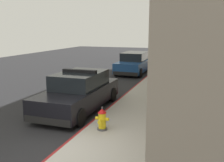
{
  "coord_description": "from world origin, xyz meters",
  "views": [
    {
      "loc": [
        3.47,
        -5.59,
        3.33
      ],
      "look_at": [
        -0.35,
        5.34,
        1.0
      ],
      "focal_mm": 41.9,
      "sensor_mm": 36.0,
      "label": 1
    }
  ],
  "objects_px": {
    "parked_car_silver_ahead": "(134,63)",
    "fire_hydrant": "(102,119)",
    "parked_car_dark_far": "(159,52)",
    "police_cruiser": "(79,92)",
    "street_tree": "(171,23)"
  },
  "relations": [
    {
      "from": "parked_car_silver_ahead",
      "to": "parked_car_dark_far",
      "type": "height_order",
      "value": "same"
    },
    {
      "from": "police_cruiser",
      "to": "street_tree",
      "type": "relative_size",
      "value": 1.01
    },
    {
      "from": "parked_car_dark_far",
      "to": "street_tree",
      "type": "relative_size",
      "value": 1.01
    },
    {
      "from": "fire_hydrant",
      "to": "street_tree",
      "type": "distance_m",
      "value": 9.22
    },
    {
      "from": "parked_car_dark_far",
      "to": "fire_hydrant",
      "type": "height_order",
      "value": "parked_car_dark_far"
    },
    {
      "from": "parked_car_dark_far",
      "to": "fire_hydrant",
      "type": "relative_size",
      "value": 6.37
    },
    {
      "from": "fire_hydrant",
      "to": "street_tree",
      "type": "height_order",
      "value": "street_tree"
    },
    {
      "from": "police_cruiser",
      "to": "parked_car_dark_far",
      "type": "height_order",
      "value": "police_cruiser"
    },
    {
      "from": "parked_car_dark_far",
      "to": "street_tree",
      "type": "height_order",
      "value": "street_tree"
    },
    {
      "from": "police_cruiser",
      "to": "fire_hydrant",
      "type": "distance_m",
      "value": 2.82
    },
    {
      "from": "parked_car_silver_ahead",
      "to": "fire_hydrant",
      "type": "bearing_deg",
      "value": -80.32
    },
    {
      "from": "fire_hydrant",
      "to": "street_tree",
      "type": "bearing_deg",
      "value": 83.48
    },
    {
      "from": "fire_hydrant",
      "to": "police_cruiser",
      "type": "bearing_deg",
      "value": 130.93
    },
    {
      "from": "parked_car_silver_ahead",
      "to": "street_tree",
      "type": "bearing_deg",
      "value": -47.4
    },
    {
      "from": "police_cruiser",
      "to": "parked_car_silver_ahead",
      "type": "bearing_deg",
      "value": 91.1
    }
  ]
}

